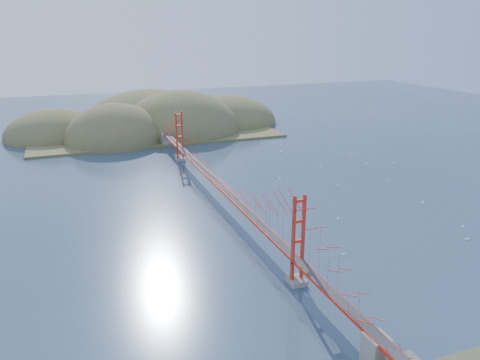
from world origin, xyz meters
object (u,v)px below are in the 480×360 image
object	(u,v)px
sailboat_2	(389,180)
sailboat_0	(338,219)
sailboat_1	(338,185)
bridge	(219,165)

from	to	relation	value
sailboat_2	sailboat_0	distance (m)	25.13
sailboat_1	sailboat_0	world-z (taller)	sailboat_0
sailboat_2	sailboat_1	bearing A→B (deg)	174.55
sailboat_1	sailboat_2	size ratio (longest dim) A/B	1.03
sailboat_1	bridge	bearing A→B (deg)	-178.76
bridge	sailboat_2	bearing A→B (deg)	-0.86
sailboat_0	bridge	bearing A→B (deg)	137.53
sailboat_2	sailboat_0	bearing A→B (deg)	-146.25
bridge	sailboat_2	size ratio (longest dim) A/B	163.49
bridge	sailboat_1	size ratio (longest dim) A/B	159.13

